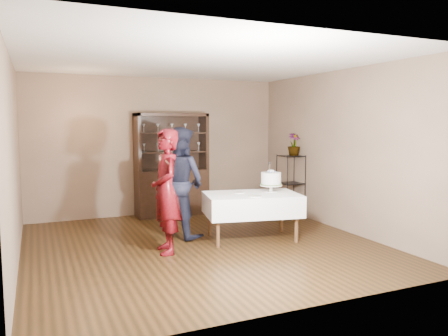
{
  "coord_description": "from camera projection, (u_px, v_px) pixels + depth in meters",
  "views": [
    {
      "loc": [
        -2.24,
        -5.97,
        1.83
      ],
      "look_at": [
        0.39,
        0.1,
        1.13
      ],
      "focal_mm": 35.0,
      "sensor_mm": 36.0,
      "label": 1
    }
  ],
  "objects": [
    {
      "name": "floor",
      "position": [
        203.0,
        245.0,
        6.53
      ],
      "size": [
        5.0,
        5.0,
        0.0
      ],
      "primitive_type": "plane",
      "color": "black",
      "rests_on": "ground"
    },
    {
      "name": "ceiling",
      "position": [
        202.0,
        61.0,
        6.25
      ],
      "size": [
        5.0,
        5.0,
        0.0
      ],
      "primitive_type": "plane",
      "rotation": [
        3.14,
        0.0,
        0.0
      ],
      "color": "silver",
      "rests_on": "back_wall"
    },
    {
      "name": "back_wall",
      "position": [
        158.0,
        146.0,
        8.67
      ],
      "size": [
        5.0,
        0.02,
        2.7
      ],
      "primitive_type": "cube",
      "color": "brown",
      "rests_on": "floor"
    },
    {
      "name": "wall_left",
      "position": [
        13.0,
        161.0,
        5.4
      ],
      "size": [
        0.02,
        5.0,
        2.7
      ],
      "primitive_type": "cube",
      "color": "brown",
      "rests_on": "floor"
    },
    {
      "name": "wall_right",
      "position": [
        341.0,
        151.0,
        7.38
      ],
      "size": [
        0.02,
        5.0,
        2.7
      ],
      "primitive_type": "cube",
      "color": "brown",
      "rests_on": "floor"
    },
    {
      "name": "china_hutch",
      "position": [
        172.0,
        181.0,
        8.59
      ],
      "size": [
        1.4,
        0.48,
        2.0
      ],
      "color": "black",
      "rests_on": "floor"
    },
    {
      "name": "plant_etagere",
      "position": [
        291.0,
        183.0,
        8.46
      ],
      "size": [
        0.42,
        0.42,
        1.2
      ],
      "color": "black",
      "rests_on": "floor"
    },
    {
      "name": "cake_table",
      "position": [
        252.0,
        204.0,
        6.81
      ],
      "size": [
        1.59,
        1.15,
        0.72
      ],
      "rotation": [
        0.0,
        0.0,
        -0.19
      ],
      "color": "silver",
      "rests_on": "floor"
    },
    {
      "name": "woman",
      "position": [
        166.0,
        191.0,
        6.07
      ],
      "size": [
        0.45,
        0.66,
        1.74
      ],
      "primitive_type": "imported",
      "rotation": [
        0.0,
        0.0,
        -1.63
      ],
      "color": "#31040D",
      "rests_on": "floor"
    },
    {
      "name": "man",
      "position": [
        180.0,
        182.0,
        6.93
      ],
      "size": [
        1.0,
        1.07,
        1.75
      ],
      "primitive_type": "imported",
      "rotation": [
        0.0,
        0.0,
        2.1
      ],
      "color": "black",
      "rests_on": "floor"
    },
    {
      "name": "cake",
      "position": [
        271.0,
        180.0,
        6.95
      ],
      "size": [
        0.36,
        0.36,
        0.49
      ],
      "rotation": [
        0.0,
        0.0,
        -0.01
      ],
      "color": "white",
      "rests_on": "cake_table"
    },
    {
      "name": "plate_near",
      "position": [
        255.0,
        196.0,
        6.51
      ],
      "size": [
        0.23,
        0.23,
        0.01
      ],
      "primitive_type": "cylinder",
      "rotation": [
        0.0,
        0.0,
        0.16
      ],
      "color": "white",
      "rests_on": "cake_table"
    },
    {
      "name": "plate_far",
      "position": [
        239.0,
        193.0,
        6.86
      ],
      "size": [
        0.2,
        0.2,
        0.01
      ],
      "primitive_type": "cylinder",
      "rotation": [
        0.0,
        0.0,
        -0.21
      ],
      "color": "white",
      "rests_on": "cake_table"
    },
    {
      "name": "potted_plant",
      "position": [
        294.0,
        144.0,
        8.36
      ],
      "size": [
        0.26,
        0.26,
        0.43
      ],
      "primitive_type": "imported",
      "rotation": [
        0.0,
        0.0,
        0.07
      ],
      "color": "#496C33",
      "rests_on": "plant_etagere"
    }
  ]
}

